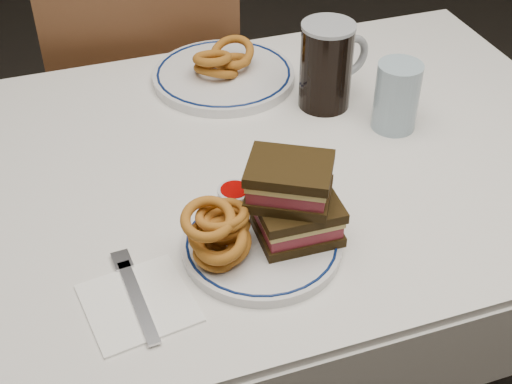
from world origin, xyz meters
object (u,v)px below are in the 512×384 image
object	(u,v)px
main_plate	(262,244)
far_plate	(224,75)
chair_far	(147,102)
reuben_sandwich	(294,200)
beer_mug	(328,64)

from	to	relation	value
main_plate	far_plate	bearing A→B (deg)	79.57
chair_far	reuben_sandwich	size ratio (longest dim) A/B	6.28
reuben_sandwich	main_plate	bearing A→B (deg)	-175.65
reuben_sandwich	beer_mug	size ratio (longest dim) A/B	0.90
chair_far	far_plate	bearing A→B (deg)	-72.63
chair_far	beer_mug	size ratio (longest dim) A/B	5.67
beer_mug	far_plate	size ratio (longest dim) A/B	0.58
beer_mug	far_plate	bearing A→B (deg)	137.10
reuben_sandwich	far_plate	world-z (taller)	reuben_sandwich
main_plate	beer_mug	distance (m)	0.44
chair_far	main_plate	xyz separation A→B (m)	(0.02, -0.84, 0.24)
chair_far	beer_mug	distance (m)	0.65
main_plate	reuben_sandwich	distance (m)	0.09
main_plate	reuben_sandwich	bearing A→B (deg)	4.35
chair_far	beer_mug	xyz separation A→B (m)	(0.27, -0.49, 0.32)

